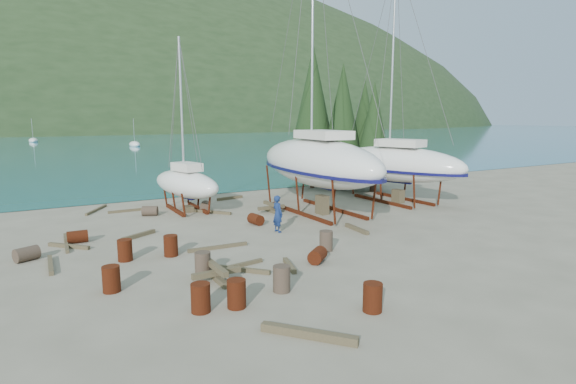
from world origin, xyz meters
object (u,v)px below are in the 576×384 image
small_sailboat_shore (186,183)px  worker (278,214)px  large_sailboat_far (394,163)px  large_sailboat_near (317,162)px

small_sailboat_shore → worker: (2.36, -7.53, -0.80)m
small_sailboat_shore → large_sailboat_far: bearing=-29.6°
large_sailboat_far → large_sailboat_near: bearing=166.9°
small_sailboat_shore → worker: small_sailboat_shore is taller
large_sailboat_far → small_sailboat_shore: bearing=146.4°
large_sailboat_near → small_sailboat_shore: bearing=149.3°
large_sailboat_far → worker: 11.74m
large_sailboat_near → small_sailboat_shore: (-6.76, 4.48, -1.38)m
large_sailboat_far → small_sailboat_shore: (-13.44, 4.04, -0.91)m
large_sailboat_near → worker: size_ratio=10.27×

